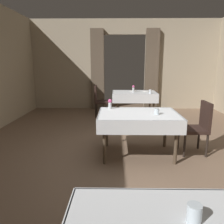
{
  "coord_description": "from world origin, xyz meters",
  "views": [
    {
      "loc": [
        -0.3,
        -3.48,
        1.59
      ],
      "look_at": [
        -0.37,
        0.52,
        0.68
      ],
      "focal_mm": 35.01,
      "sensor_mm": 36.0,
      "label": 1
    }
  ],
  "objects": [
    {
      "name": "ground",
      "position": [
        0.0,
        0.0,
        0.0
      ],
      "size": [
        10.08,
        10.08,
        0.0
      ],
      "primitive_type": "plane",
      "color": "#7A604C"
    },
    {
      "name": "wall_back",
      "position": [
        0.0,
        4.18,
        1.52
      ],
      "size": [
        6.4,
        0.27,
        3.0
      ],
      "color": "tan",
      "rests_on": "ground"
    },
    {
      "name": "dining_table_mid",
      "position": [
        0.09,
        0.15,
        0.66
      ],
      "size": [
        1.36,
        1.0,
        0.75
      ],
      "color": "#4C3D2D",
      "rests_on": "ground"
    },
    {
      "name": "dining_table_far",
      "position": [
        0.25,
        2.89,
        0.65
      ],
      "size": [
        1.28,
        0.92,
        0.75
      ],
      "color": "#4C3D2D",
      "rests_on": "ground"
    },
    {
      "name": "chair_mid_right",
      "position": [
        1.15,
        0.24,
        0.52
      ],
      "size": [
        0.44,
        0.44,
        0.93
      ],
      "color": "black",
      "rests_on": "ground"
    },
    {
      "name": "chair_far_left",
      "position": [
        -0.78,
        2.97,
        0.52
      ],
      "size": [
        0.44,
        0.44,
        0.93
      ],
      "color": "black",
      "rests_on": "ground"
    },
    {
      "name": "glass_near_d",
      "position": [
        0.12,
        -2.45,
        0.8
      ],
      "size": [
        0.08,
        0.08,
        0.1
      ],
      "primitive_type": "cylinder",
      "color": "silver",
      "rests_on": "dining_table_near"
    },
    {
      "name": "flower_vase_mid",
      "position": [
        -0.41,
        0.49,
        0.85
      ],
      "size": [
        0.07,
        0.07,
        0.18
      ],
      "color": "silver",
      "rests_on": "dining_table_mid"
    },
    {
      "name": "glass_mid_b",
      "position": [
        0.38,
        0.05,
        0.8
      ],
      "size": [
        0.08,
        0.08,
        0.1
      ],
      "primitive_type": "cylinder",
      "color": "silver",
      "rests_on": "dining_table_mid"
    },
    {
      "name": "flower_vase_far",
      "position": [
        0.21,
        2.83,
        0.86
      ],
      "size": [
        0.07,
        0.07,
        0.2
      ],
      "color": "silver",
      "rests_on": "dining_table_far"
    },
    {
      "name": "glass_far_b",
      "position": [
        0.66,
        2.58,
        0.81
      ],
      "size": [
        0.07,
        0.07,
        0.11
      ],
      "primitive_type": "cylinder",
      "color": "silver",
      "rests_on": "dining_table_far"
    },
    {
      "name": "plate_far_c",
      "position": [
        0.22,
        3.11,
        0.76
      ],
      "size": [
        0.22,
        0.22,
        0.01
      ],
      "primitive_type": "cylinder",
      "color": "white",
      "rests_on": "dining_table_far"
    },
    {
      "name": "plate_far_d",
      "position": [
        0.62,
        3.02,
        0.76
      ],
      "size": [
        0.19,
        0.19,
        0.01
      ],
      "primitive_type": "cylinder",
      "color": "white",
      "rests_on": "dining_table_far"
    }
  ]
}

